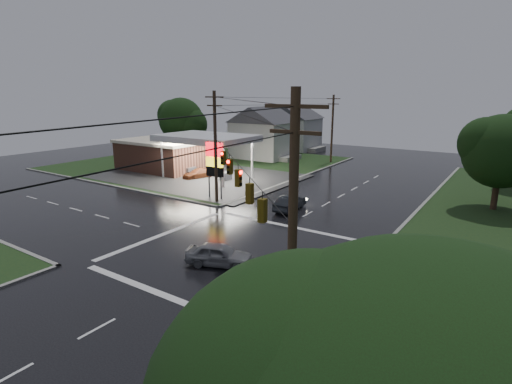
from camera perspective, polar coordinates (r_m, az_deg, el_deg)
The scene contains 15 objects.
ground at distance 28.04m, azimuth -2.85°, elevation -8.68°, with size 120.00×120.00×0.00m, color black.
grass_nw at distance 63.40m, azimuth -7.73°, elevation 4.12°, with size 36.00×36.00×0.08m, color #193216.
gas_station at distance 58.28m, azimuth -11.68°, elevation 5.58°, with size 26.20×18.00×5.60m.
pylon_sign at distance 41.19m, azimuth -5.95°, elevation 4.44°, with size 2.00×0.35×6.00m.
utility_pole_nw at distance 39.54m, azimuth -5.81°, elevation 6.55°, with size 2.20×0.32×11.00m.
utility_pole_se at distance 13.69m, azimuth 5.19°, elevation -7.89°, with size 2.20×0.32×11.00m.
utility_pole_n at distance 64.02m, azimuth 10.83°, elevation 8.99°, with size 2.20×0.32×10.50m.
traffic_signals at distance 26.20m, azimuth -3.01°, elevation 4.48°, with size 26.87×26.87×1.47m.
house_near at distance 67.71m, azimuth 1.08°, elevation 8.60°, with size 11.05×8.48×8.60m.
house_far at distance 78.51m, azimuth 5.27°, elevation 9.29°, with size 11.05×8.48×8.60m.
tree_nw_behind at distance 70.90m, azimuth -10.56°, elevation 10.05°, with size 8.93×7.60×10.00m.
tree_ne_near at distance 43.03m, azimuth 31.84°, elevation 4.91°, with size 7.99×6.80×8.98m.
car_north at distance 37.71m, azimuth 4.87°, elevation -1.54°, with size 1.53×4.40×1.45m, color black.
car_crossing at distance 25.98m, azimuth -5.30°, elevation -8.87°, with size 1.73×4.30×1.46m, color slate.
car_pump at distance 52.38m, azimuth -8.24°, elevation 2.66°, with size 1.75×4.30×1.25m, color #622D16.
Camera 1 is at (15.52, -20.69, 10.82)m, focal length 28.00 mm.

